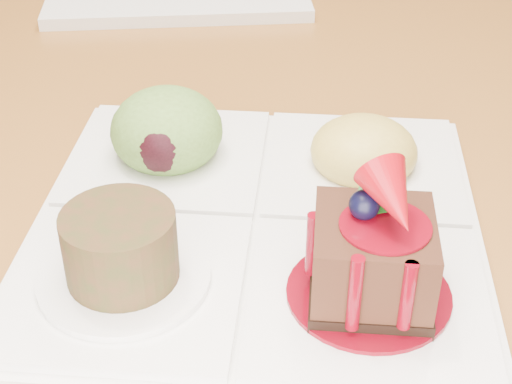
{
  "coord_description": "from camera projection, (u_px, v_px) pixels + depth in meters",
  "views": [
    {
      "loc": [
        0.05,
        -1.12,
        1.04
      ],
      "look_at": [
        0.03,
        -0.75,
        0.79
      ],
      "focal_mm": 55.0,
      "sensor_mm": 36.0,
      "label": 1
    }
  ],
  "objects": [
    {
      "name": "ground",
      "position": [
        263.0,
        305.0,
        1.52
      ],
      "size": [
        6.0,
        6.0,
        0.0
      ],
      "primitive_type": "plane",
      "color": "#592C19"
    },
    {
      "name": "sampler_plate",
      "position": [
        253.0,
        208.0,
        0.47
      ],
      "size": [
        0.27,
        0.27,
        0.1
      ],
      "rotation": [
        0.0,
        0.0,
        -0.03
      ],
      "color": "white",
      "rests_on": "dining_table"
    }
  ]
}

